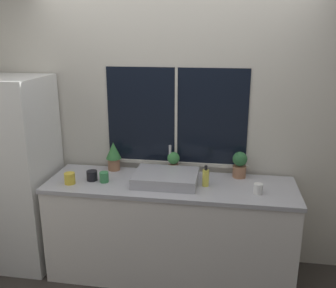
{
  "coord_description": "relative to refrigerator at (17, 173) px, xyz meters",
  "views": [
    {
      "loc": [
        0.46,
        -2.63,
        2.12
      ],
      "look_at": [
        -0.02,
        0.31,
        1.24
      ],
      "focal_mm": 40.0,
      "sensor_mm": 36.0,
      "label": 1
    }
  ],
  "objects": [
    {
      "name": "mug_yellow",
      "position": [
        0.59,
        -0.16,
        0.05
      ],
      "size": [
        0.09,
        0.09,
        0.1
      ],
      "color": "gold",
      "rests_on": "counter"
    },
    {
      "name": "potted_plant_left",
      "position": [
        0.86,
        0.23,
        0.15
      ],
      "size": [
        0.14,
        0.14,
        0.27
      ],
      "color": "#9E6B4C",
      "rests_on": "counter"
    },
    {
      "name": "potted_plant_center",
      "position": [
        1.43,
        0.23,
        0.11
      ],
      "size": [
        0.11,
        0.11,
        0.2
      ],
      "color": "#9E6B4C",
      "rests_on": "counter"
    },
    {
      "name": "counter",
      "position": [
        1.43,
        -0.01,
        -0.44
      ],
      "size": [
        2.14,
        0.65,
        0.89
      ],
      "color": "white",
      "rests_on": "ground_plane"
    },
    {
      "name": "wall_left",
      "position": [
        -0.6,
        1.17,
        0.47
      ],
      "size": [
        0.06,
        7.0,
        2.7
      ],
      "color": "beige",
      "rests_on": "ground_plane"
    },
    {
      "name": "potted_plant_right",
      "position": [
        2.02,
        0.23,
        0.13
      ],
      "size": [
        0.13,
        0.13,
        0.23
      ],
      "color": "#9E6B4C",
      "rests_on": "counter"
    },
    {
      "name": "mug_white",
      "position": [
        2.16,
        -0.12,
        0.05
      ],
      "size": [
        0.07,
        0.07,
        0.09
      ],
      "color": "white",
      "rests_on": "counter"
    },
    {
      "name": "soap_bottle",
      "position": [
        1.74,
        -0.02,
        0.08
      ],
      "size": [
        0.06,
        0.06,
        0.18
      ],
      "color": "#DBD14C",
      "rests_on": "counter"
    },
    {
      "name": "mug_black",
      "position": [
        0.75,
        -0.06,
        0.05
      ],
      "size": [
        0.09,
        0.09,
        0.09
      ],
      "color": "black",
      "rests_on": "counter"
    },
    {
      "name": "refrigerator",
      "position": [
        0.0,
        0.0,
        0.0
      ],
      "size": [
        0.63,
        0.66,
        1.76
      ],
      "color": "silver",
      "rests_on": "ground_plane"
    },
    {
      "name": "wall_back",
      "position": [
        1.43,
        0.37,
        0.47
      ],
      "size": [
        8.0,
        0.09,
        2.7
      ],
      "color": "beige",
      "rests_on": "ground_plane"
    },
    {
      "name": "mug_green",
      "position": [
        0.87,
        -0.08,
        0.05
      ],
      "size": [
        0.08,
        0.08,
        0.09
      ],
      "color": "#38844C",
      "rests_on": "counter"
    },
    {
      "name": "sink",
      "position": [
        1.4,
        -0.01,
        0.05
      ],
      "size": [
        0.54,
        0.46,
        0.27
      ],
      "color": "#ADADB2",
      "rests_on": "counter"
    }
  ]
}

